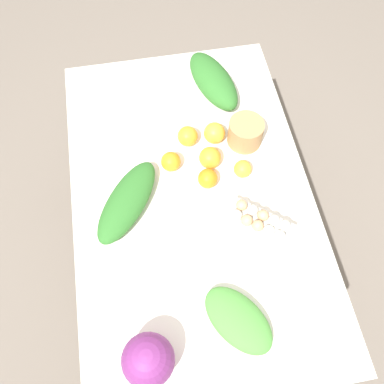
# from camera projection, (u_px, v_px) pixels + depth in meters

# --- Properties ---
(ground_plane) EXTENTS (8.00, 8.00, 0.00)m
(ground_plane) POSITION_uv_depth(u_px,v_px,m) (192.00, 262.00, 2.16)
(ground_plane) COLOR #70665B
(dining_table) EXTENTS (1.37, 0.84, 0.73)m
(dining_table) POSITION_uv_depth(u_px,v_px,m) (192.00, 207.00, 1.60)
(dining_table) COLOR silver
(dining_table) RESTS_ON ground_plane
(cabbage_purple) EXTENTS (0.15, 0.15, 0.15)m
(cabbage_purple) POSITION_uv_depth(u_px,v_px,m) (148.00, 360.00, 1.18)
(cabbage_purple) COLOR #7A2D75
(cabbage_purple) RESTS_ON dining_table
(egg_carton) EXTENTS (0.21, 0.23, 0.09)m
(egg_carton) POSITION_uv_depth(u_px,v_px,m) (259.00, 224.00, 1.41)
(egg_carton) COLOR #B7B7B2
(egg_carton) RESTS_ON dining_table
(paper_bag) EXTENTS (0.13, 0.13, 0.10)m
(paper_bag) POSITION_uv_depth(u_px,v_px,m) (245.00, 133.00, 1.58)
(paper_bag) COLOR #A87F51
(paper_bag) RESTS_ON dining_table
(greens_bunch_scallion) EXTENTS (0.35, 0.30, 0.08)m
(greens_bunch_scallion) POSITION_uv_depth(u_px,v_px,m) (127.00, 201.00, 1.46)
(greens_bunch_scallion) COLOR #2D6B28
(greens_bunch_scallion) RESTS_ON dining_table
(greens_bunch_beet_tops) EXTENTS (0.35, 0.22, 0.10)m
(greens_bunch_beet_tops) POSITION_uv_depth(u_px,v_px,m) (213.00, 81.00, 1.70)
(greens_bunch_beet_tops) COLOR #2D6B28
(greens_bunch_beet_tops) RESTS_ON dining_table
(greens_bunch_kale) EXTENTS (0.28, 0.25, 0.06)m
(greens_bunch_kale) POSITION_uv_depth(u_px,v_px,m) (238.00, 320.00, 1.28)
(greens_bunch_kale) COLOR #4C933D
(greens_bunch_kale) RESTS_ON dining_table
(orange_0) EXTENTS (0.08, 0.08, 0.08)m
(orange_0) POSITION_uv_depth(u_px,v_px,m) (210.00, 158.00, 1.54)
(orange_0) COLOR orange
(orange_0) RESTS_ON dining_table
(orange_1) EXTENTS (0.07, 0.07, 0.07)m
(orange_1) POSITION_uv_depth(u_px,v_px,m) (171.00, 162.00, 1.53)
(orange_1) COLOR orange
(orange_1) RESTS_ON dining_table
(orange_2) EXTENTS (0.08, 0.08, 0.08)m
(orange_2) POSITION_uv_depth(u_px,v_px,m) (214.00, 133.00, 1.59)
(orange_2) COLOR #F9A833
(orange_2) RESTS_ON dining_table
(orange_3) EXTENTS (0.06, 0.06, 0.06)m
(orange_3) POSITION_uv_depth(u_px,v_px,m) (243.00, 169.00, 1.52)
(orange_3) COLOR #F9A833
(orange_3) RESTS_ON dining_table
(orange_4) EXTENTS (0.07, 0.07, 0.07)m
(orange_4) POSITION_uv_depth(u_px,v_px,m) (208.00, 179.00, 1.50)
(orange_4) COLOR orange
(orange_4) RESTS_ON dining_table
(orange_5) EXTENTS (0.08, 0.08, 0.08)m
(orange_5) POSITION_uv_depth(u_px,v_px,m) (188.00, 136.00, 1.58)
(orange_5) COLOR orange
(orange_5) RESTS_ON dining_table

